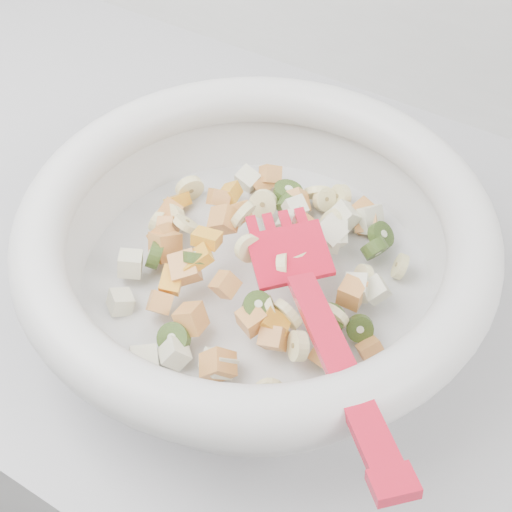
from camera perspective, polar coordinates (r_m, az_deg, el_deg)
The scene contains 2 objects.
counter at distance 1.07m, azimuth -1.80°, elevation -14.77°, with size 2.00×0.60×0.90m, color #96969B.
mixing_bowl at distance 0.60m, azimuth 0.03°, elevation 0.76°, with size 0.40×0.39×0.11m.
Camera 1 is at (0.29, 1.05, 1.40)m, focal length 50.00 mm.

